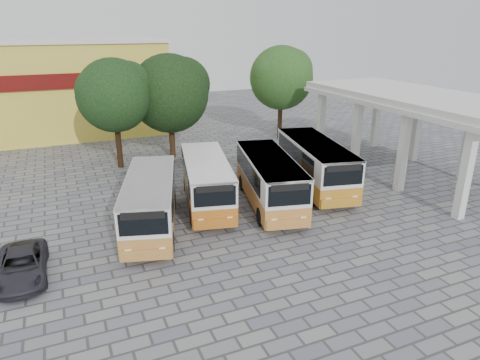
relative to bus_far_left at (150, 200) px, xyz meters
name	(u,v)px	position (x,y,z in m)	size (l,w,h in m)	color
ground	(302,225)	(6.98, -2.51, -1.52)	(90.00, 90.00, 0.00)	gray
terminal_shelter	(416,101)	(17.48, 1.49, 3.39)	(6.80, 15.80, 5.40)	silver
shophouse_block	(48,87)	(-4.02, 23.47, 2.64)	(20.40, 10.40, 8.30)	gold
bus_far_left	(150,200)	(0.00, 0.00, 0.00)	(4.13, 7.74, 2.63)	#B47733
bus_centre_left	(207,179)	(3.42, 1.68, 0.01)	(3.79, 7.71, 2.64)	#B96216
bus_centre_right	(269,178)	(6.60, 0.39, 0.06)	(3.94, 7.99, 2.74)	#BF7A31
bus_far_right	(315,162)	(10.33, 1.66, 0.13)	(4.01, 8.34, 2.87)	#BB7A1B
tree_left	(115,93)	(0.13, 10.56, 3.65)	(5.17, 4.92, 7.48)	black
tree_middle	(170,91)	(4.14, 11.50, 3.44)	(5.94, 5.65, 7.60)	#3A2312
tree_right	(282,76)	(14.34, 13.50, 3.87)	(5.63, 5.36, 7.90)	#432B19
parked_car	(22,266)	(-5.63, -2.31, -0.98)	(1.80, 3.90, 1.08)	#27262E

